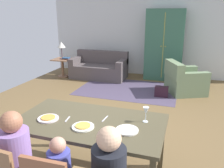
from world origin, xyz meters
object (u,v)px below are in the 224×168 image
person_man (20,164)px  dining_table (90,126)px  armoire (164,45)px  wine_glass (146,111)px  book_lower (67,59)px  plate_near_child (83,127)px  book_upper (66,58)px  armchair (184,81)px  table_lamp (61,45)px  handbag (161,92)px  couch (99,68)px  plate_near_woman (127,130)px  side_table (63,65)px  plate_near_man (48,119)px

person_man → dining_table: bearing=54.1°
armoire → person_man: bearing=-98.8°
wine_glass → book_lower: size_ratio=0.85×
plate_near_child → book_upper: 4.97m
wine_glass → armchair: 3.54m
dining_table → armchair: bearing=74.3°
dining_table → wine_glass: size_ratio=9.52×
table_lamp → handbag: size_ratio=1.69×
dining_table → plate_near_child: bearing=-90.0°
person_man → couch: bearing=102.1°
wine_glass → armchair: wine_glass is taller
book_lower → book_upper: book_upper is taller
plate_near_child → person_man: 0.74m
armchair → book_upper: (-3.60, 0.41, 0.30)m
dining_table → plate_near_woman: size_ratio=7.09×
plate_near_woman → table_lamp: table_lamp is taller
person_man → armoire: armoire is taller
plate_near_child → wine_glass: wine_glass is taller
plate_near_child → handbag: size_ratio=0.78×
plate_near_child → side_table: 5.07m
plate_near_child → table_lamp: (-2.72, 4.25, 0.24)m
armoire → couch: bearing=-165.8°
plate_near_man → couch: (-1.07, 4.45, -0.47)m
plate_near_man → handbag: 3.50m
dining_table → armoire: armoire is taller
book_upper → handbag: 3.26m
plate_near_woman → dining_table: bearing=168.4°
wine_glass → couch: 4.73m
plate_near_man → plate_near_woman: 0.97m
handbag → armchair: bearing=43.6°
plate_near_man → side_table: bearing=118.1°
armoire → armchair: bearing=-60.4°
person_man → book_upper: (-2.09, 4.73, 0.11)m
dining_table → book_upper: bearing=122.3°
plate_near_child → person_man: size_ratio=0.23×
person_man → book_lower: size_ratio=5.04×
book_upper → handbag: (3.09, -0.89, -0.49)m
wine_glass → plate_near_child: bearing=-150.6°
armchair → armoire: 1.53m
dining_table → person_man: 0.85m
book_upper → armoire: bearing=14.4°
side_table → book_upper: bearing=-3.3°
dining_table → wine_glass: 0.69m
plate_near_child → book_lower: plate_near_child is taller
side_table → dining_table: bearing=-56.2°
couch → book_lower: size_ratio=7.75×
plate_near_child → armoire: (0.36, 5.00, 0.28)m
book_lower → handbag: bearing=-16.7°
side_table → table_lamp: 0.63m
armchair → table_lamp: bearing=173.6°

